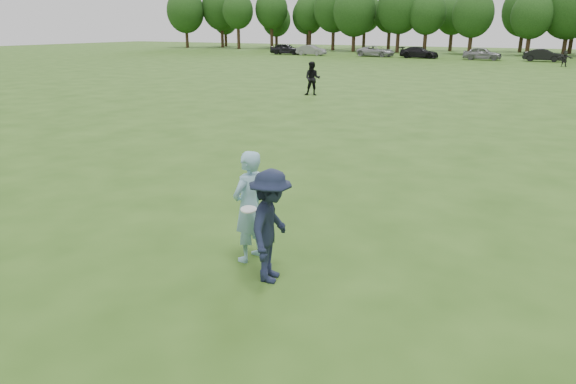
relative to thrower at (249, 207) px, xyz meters
name	(u,v)px	position (x,y,z in m)	size (l,w,h in m)	color
ground	(266,253)	(0.13, 0.35, -0.99)	(200.00, 200.00, 0.00)	#2B4B15
thrower	(249,207)	(0.00, 0.00, 0.00)	(0.72, 0.47, 1.98)	#83B4CB
defender	(271,226)	(0.73, -0.49, -0.06)	(1.21, 0.69, 1.87)	#171D33
player_far_a	(312,79)	(-8.99, 20.95, 0.00)	(0.96, 0.75, 1.97)	black
player_far_d	(565,59)	(3.61, 53.41, -0.18)	(1.50, 0.48, 1.62)	#252525
car_a	(286,49)	(-32.47, 60.38, -0.21)	(1.84, 4.58, 1.56)	black
car_b	(311,50)	(-28.27, 60.09, -0.30)	(1.47, 4.22, 1.39)	gray
car_c	(376,51)	(-19.24, 61.51, -0.29)	(2.34, 5.07, 1.41)	#9B9CA0
car_d	(419,52)	(-13.20, 60.80, -0.28)	(1.99, 4.89, 1.42)	black
car_e	(482,54)	(-5.45, 60.62, -0.23)	(1.80, 4.48, 1.53)	gray
car_f	(544,55)	(1.24, 61.20, -0.28)	(1.51, 4.32, 1.42)	black
disc_in_play	(249,209)	(0.19, -0.29, 0.07)	(0.28, 0.28, 0.07)	white
treeline	(571,8)	(2.94, 77.24, 5.27)	(130.35, 18.39, 11.74)	#332114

